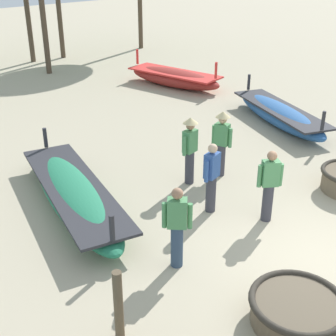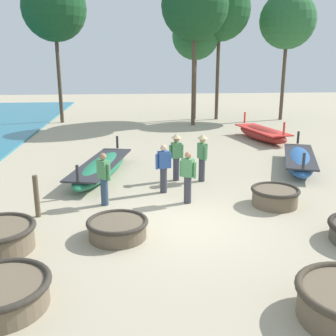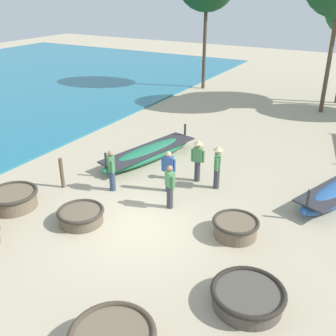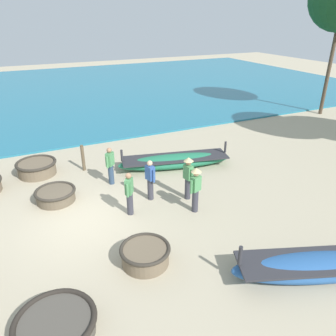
{
  "view_description": "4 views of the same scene",
  "coord_description": "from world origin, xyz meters",
  "views": [
    {
      "loc": [
        -6.7,
        -3.54,
        5.24
      ],
      "look_at": [
        -0.69,
        3.55,
        0.78
      ],
      "focal_mm": 50.0,
      "sensor_mm": 36.0,
      "label": 1
    },
    {
      "loc": [
        -1.3,
        -9.41,
        4.15
      ],
      "look_at": [
        -0.2,
        2.32,
        0.88
      ],
      "focal_mm": 42.0,
      "sensor_mm": 36.0,
      "label": 2
    },
    {
      "loc": [
        5.99,
        -8.55,
        6.88
      ],
      "look_at": [
        -0.39,
        2.64,
        0.88
      ],
      "focal_mm": 42.0,
      "sensor_mm": 36.0,
      "label": 3
    },
    {
      "loc": [
        9.55,
        -1.39,
        6.29
      ],
      "look_at": [
        -0.72,
        3.47,
        0.93
      ],
      "focal_mm": 35.0,
      "sensor_mm": 36.0,
      "label": 4
    }
  ],
  "objects": [
    {
      "name": "fisherman_standing_right",
      "position": [
        0.23,
        3.83,
        0.96
      ],
      "size": [
        0.52,
        0.36,
        1.67
      ],
      "color": "#383842",
      "rests_on": "ground"
    },
    {
      "name": "ground_plane",
      "position": [
        0.0,
        0.0,
        0.0
      ],
      "size": [
        80.0,
        80.0,
        0.0
      ],
      "primitive_type": "plane",
      "color": "tan"
    },
    {
      "name": "coracle_front_right",
      "position": [
        -1.7,
        -0.65,
        0.25
      ],
      "size": [
        1.49,
        1.49,
        0.46
      ],
      "color": "brown",
      "rests_on": "ground"
    },
    {
      "name": "sea",
      "position": [
        -20.85,
        4.0,
        0.05
      ],
      "size": [
        28.0,
        52.0,
        0.1
      ],
      "primitive_type": "cube",
      "color": "teal",
      "rests_on": "ground"
    },
    {
      "name": "coracle_center",
      "position": [
        -4.34,
        -1.05,
        0.32
      ],
      "size": [
        1.69,
        1.69,
        0.6
      ],
      "color": "brown",
      "rests_on": "ground"
    },
    {
      "name": "fisherman_crouching",
      "position": [
        1.11,
        3.65,
        0.96
      ],
      "size": [
        0.36,
        0.51,
        1.67
      ],
      "color": "#383842",
      "rests_on": "ground"
    },
    {
      "name": "fisherman_with_hat",
      "position": [
        -0.32,
        2.56,
        0.84
      ],
      "size": [
        0.52,
        0.3,
        1.57
      ],
      "color": "#383842",
      "rests_on": "ground"
    },
    {
      "name": "long_boat_ochre_hull",
      "position": [
        -2.46,
        4.64,
        0.3
      ],
      "size": [
        2.27,
        5.25,
        1.04
      ],
      "color": "#237551",
      "rests_on": "ground"
    },
    {
      "name": "coracle_front_left",
      "position": [
        4.11,
        -1.47,
        0.26
      ],
      "size": [
        1.78,
        1.78,
        0.47
      ],
      "color": "#4C473F",
      "rests_on": "ground"
    },
    {
      "name": "mooring_post_inland",
      "position": [
        -3.9,
        0.86,
        0.59
      ],
      "size": [
        0.14,
        0.14,
        1.17
      ],
      "primitive_type": "cylinder",
      "color": "brown",
      "rests_on": "ground"
    },
    {
      "name": "coracle_weathered",
      "position": [
        2.83,
        1.1,
        0.29
      ],
      "size": [
        1.41,
        1.41,
        0.53
      ],
      "color": "brown",
      "rests_on": "ground"
    },
    {
      "name": "fisherman_by_coracle",
      "position": [
        0.31,
        1.54,
        0.84
      ],
      "size": [
        0.46,
        0.37,
        1.57
      ],
      "color": "#383842",
      "rests_on": "ground"
    },
    {
      "name": "fisherman_standing_left",
      "position": [
        -2.14,
        1.6,
        0.84
      ],
      "size": [
        0.41,
        0.4,
        1.57
      ],
      "color": "#2D425B",
      "rests_on": "ground"
    },
    {
      "name": "long_boat_blue_hull",
      "position": [
        5.24,
        5.0,
        0.32
      ],
      "size": [
        2.63,
        4.71,
        1.1
      ],
      "color": "#285693",
      "rests_on": "ground"
    }
  ]
}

